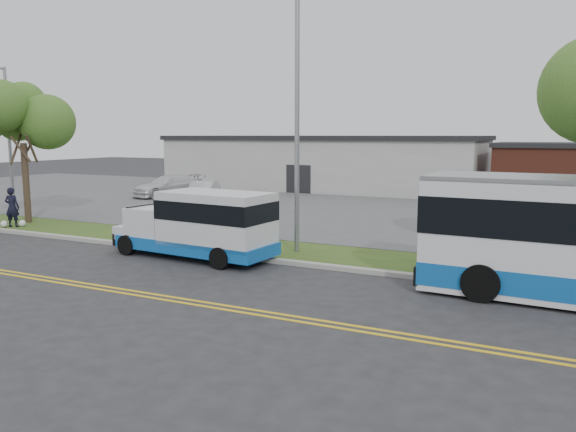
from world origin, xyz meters
The scene contains 17 objects.
ground centered at (0.00, 0.00, 0.00)m, with size 140.00×140.00×0.00m, color #28282B.
lane_line_north centered at (0.00, -3.85, 0.01)m, with size 70.00×0.12×0.01m, color gold.
lane_line_south centered at (0.00, -4.15, 0.01)m, with size 70.00×0.12×0.01m, color gold.
curb centered at (0.00, 1.10, 0.07)m, with size 80.00×0.30×0.15m, color #9E9B93.
verge centered at (0.00, 2.90, 0.05)m, with size 80.00×3.30×0.10m, color #2B4517.
parking_lot centered at (0.00, 17.00, 0.05)m, with size 80.00×25.00×0.10m, color #4C4C4F.
commercial_building centered at (-6.00, 27.00, 2.18)m, with size 25.40×10.40×4.35m.
brick_wing centered at (10.50, 26.00, 1.96)m, with size 6.30×7.30×3.90m.
tree_west centered at (-12.00, 3.20, 5.12)m, with size 4.40×4.40×6.91m.
streetlight_near centered at (3.00, 2.73, 5.23)m, with size 0.35×1.53×9.50m.
streetlight_far centered at (-16.00, 5.42, 4.48)m, with size 0.35×1.53×8.00m.
shuttle_bus centered at (0.34, 0.55, 1.30)m, with size 6.52×2.59×2.44m.
pedestrian centered at (-11.44, 1.90, 1.04)m, with size 0.69×0.45×1.88m, color black.
parked_car_a centered at (-8.88, 13.76, 0.79)m, with size 1.46×4.18×1.38m, color #B2B3BA.
parked_car_b centered at (-13.23, 15.79, 0.85)m, with size 2.10×5.17×1.50m, color silver.
grocery_bag_left centered at (-11.74, 1.65, 0.26)m, with size 0.32×0.32×0.32m, color white.
grocery_bag_right centered at (-11.14, 2.15, 0.26)m, with size 0.32×0.32×0.32m, color white.
Camera 1 is at (11.84, -15.81, 4.42)m, focal length 35.00 mm.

